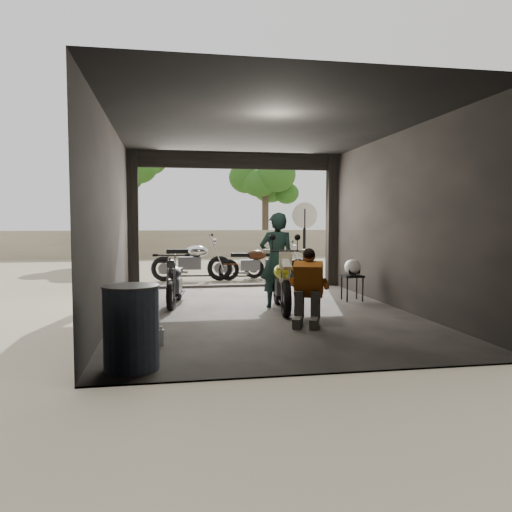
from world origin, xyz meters
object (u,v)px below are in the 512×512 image
object	(u,v)px
left_bike	(175,279)
mechanic	(307,289)
outside_bike_a	(192,257)
stool	(352,279)
outside_bike_c	(276,260)
rider	(277,261)
helmet	(353,267)
oil_drum	(131,329)
main_bike	(282,279)
outside_bike_b	(252,260)
sign_post	(305,229)

from	to	relation	value
left_bike	mechanic	size ratio (longest dim) A/B	1.31
outside_bike_a	stool	bearing A→B (deg)	-138.87
outside_bike_c	rider	world-z (taller)	rider
helmet	oil_drum	distance (m)	5.68
outside_bike_a	oil_drum	distance (m)	8.05
outside_bike_c	rider	xyz separation A→B (m)	(-1.01, -4.63, 0.35)
rider	oil_drum	bearing A→B (deg)	56.40
mechanic	stool	bearing A→B (deg)	76.09
outside_bike_c	helmet	xyz separation A→B (m)	(0.65, -4.14, 0.16)
main_bike	left_bike	distance (m)	2.07
outside_bike_c	stool	bearing A→B (deg)	-156.22
rider	mechanic	bearing A→B (deg)	94.51
rider	outside_bike_c	bearing A→B (deg)	-101.98
main_bike	outside_bike_b	xyz separation A→B (m)	(0.25, 4.62, -0.02)
stool	oil_drum	bearing A→B (deg)	-135.18
main_bike	outside_bike_b	bearing A→B (deg)	93.24
outside_bike_a	stool	xyz separation A→B (m)	(2.98, -4.01, -0.18)
helmet	mechanic	bearing A→B (deg)	-139.44
left_bike	sign_post	world-z (taller)	sign_post
outside_bike_c	sign_post	xyz separation A→B (m)	(0.68, -0.46, 0.87)
main_bike	outside_bike_a	distance (m)	4.97
mechanic	sign_post	bearing A→B (deg)	96.98
oil_drum	left_bike	bearing A→B (deg)	82.82
left_bike	outside_bike_c	world-z (taller)	outside_bike_c
outside_bike_b	rider	bearing A→B (deg)	-174.85
rider	mechanic	size ratio (longest dim) A/B	1.54
oil_drum	outside_bike_a	bearing A→B (deg)	82.70
mechanic	helmet	size ratio (longest dim) A/B	3.31
mechanic	sign_post	distance (m)	6.07
outside_bike_c	helmet	world-z (taller)	outside_bike_c
outside_bike_a	sign_post	world-z (taller)	sign_post
outside_bike_a	oil_drum	bearing A→B (deg)	177.23
main_bike	rider	size ratio (longest dim) A/B	0.98
outside_bike_c	left_bike	bearing A→B (deg)	159.97
outside_bike_c	mechanic	size ratio (longest dim) A/B	1.37
mechanic	sign_post	size ratio (longest dim) A/B	0.54
rider	helmet	size ratio (longest dim) A/B	5.10
left_bike	outside_bike_c	bearing A→B (deg)	62.80
outside_bike_b	mechanic	world-z (taller)	mechanic
oil_drum	main_bike	bearing A→B (deg)	53.35
outside_bike_b	stool	bearing A→B (deg)	-151.64
mechanic	oil_drum	distance (m)	3.12
outside_bike_b	oil_drum	world-z (taller)	outside_bike_b
left_bike	rider	world-z (taller)	rider
mechanic	oil_drum	xyz separation A→B (m)	(-2.48, -1.89, -0.11)
main_bike	outside_bike_a	size ratio (longest dim) A/B	0.92
mechanic	stool	world-z (taller)	mechanic
left_bike	outside_bike_c	distance (m)	4.95
sign_post	helmet	bearing A→B (deg)	-68.08
outside_bike_b	helmet	world-z (taller)	outside_bike_b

